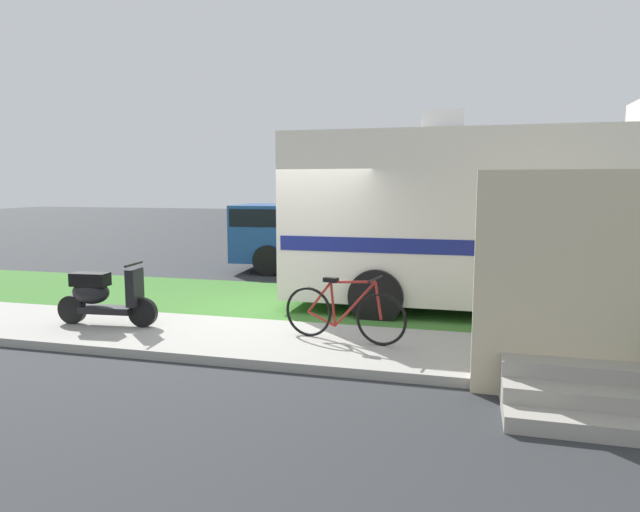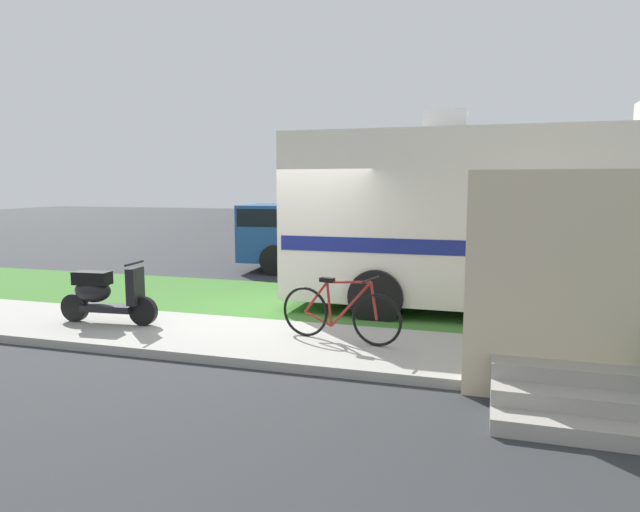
% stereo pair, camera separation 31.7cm
% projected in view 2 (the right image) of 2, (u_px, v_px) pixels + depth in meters
% --- Properties ---
extents(ground_plane, '(80.00, 80.00, 0.00)m').
position_uv_depth(ground_plane, '(289.00, 325.00, 9.05)').
color(ground_plane, '#2D3033').
extents(sidewalk, '(24.00, 2.00, 0.12)m').
position_uv_depth(sidewalk, '(260.00, 341.00, 7.90)').
color(sidewalk, '#9E9B93').
rests_on(sidewalk, ground).
extents(grass_strip, '(24.00, 3.40, 0.08)m').
position_uv_depth(grass_strip, '(317.00, 304.00, 10.47)').
color(grass_strip, '#3D752D').
rests_on(grass_strip, ground).
extents(motorhome_rv, '(7.52, 2.54, 3.62)m').
position_uv_depth(motorhome_rv, '(519.00, 216.00, 9.32)').
color(motorhome_rv, silver).
rests_on(motorhome_rv, ground).
extents(scooter, '(1.61, 0.50, 0.97)m').
position_uv_depth(scooter, '(104.00, 294.00, 8.61)').
color(scooter, black).
rests_on(scooter, ground).
extents(bicycle, '(1.76, 0.52, 0.91)m').
position_uv_depth(bicycle, '(340.00, 313.00, 7.63)').
color(bicycle, black).
rests_on(bicycle, ground).
extents(pickup_truck_near, '(5.61, 2.36, 1.73)m').
position_uv_depth(pickup_truck_near, '(326.00, 236.00, 14.50)').
color(pickup_truck_near, '#1E478C').
rests_on(pickup_truck_near, ground).
extents(porch_steps, '(2.00, 1.26, 2.40)m').
position_uv_depth(porch_steps, '(566.00, 313.00, 5.65)').
color(porch_steps, '#9E998E').
rests_on(porch_steps, ground).
extents(bottle_green, '(0.07, 0.07, 0.26)m').
position_uv_depth(bottle_green, '(509.00, 355.00, 6.67)').
color(bottle_green, '#B2B2B7').
rests_on(bottle_green, ground).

